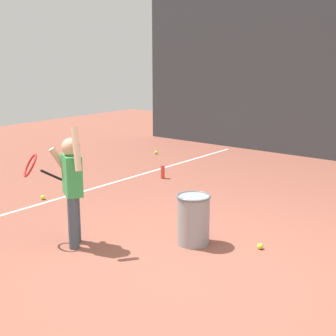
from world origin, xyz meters
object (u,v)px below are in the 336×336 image
(tennis_ball_2, at_px, (156,153))
(tennis_ball_3, at_px, (260,246))
(tennis_ball_0, at_px, (43,197))
(ball_hopper, at_px, (193,219))
(water_bottle, at_px, (163,172))
(tennis_player, at_px, (71,182))

(tennis_ball_2, distance_m, tennis_ball_3, 5.21)
(tennis_ball_2, bearing_deg, tennis_ball_0, -77.66)
(ball_hopper, distance_m, water_bottle, 2.90)
(ball_hopper, height_order, tennis_ball_2, ball_hopper)
(water_bottle, distance_m, tennis_ball_0, 2.12)
(ball_hopper, bearing_deg, tennis_ball_0, -179.98)
(tennis_player, height_order, tennis_ball_2, tennis_player)
(tennis_ball_3, bearing_deg, ball_hopper, -154.56)
(tennis_ball_0, bearing_deg, water_bottle, 73.40)
(water_bottle, relative_size, tennis_ball_2, 3.33)
(tennis_ball_0, relative_size, tennis_ball_2, 1.00)
(tennis_ball_3, bearing_deg, tennis_ball_2, 142.14)
(water_bottle, bearing_deg, tennis_ball_3, -32.01)
(ball_hopper, xyz_separation_m, tennis_ball_3, (0.67, 0.32, -0.26))
(ball_hopper, bearing_deg, water_bottle, 135.55)
(tennis_player, xyz_separation_m, water_bottle, (-1.04, 2.88, -0.62))
(ball_hopper, distance_m, tennis_ball_2, 4.93)
(tennis_ball_2, height_order, tennis_ball_3, same)
(ball_hopper, relative_size, water_bottle, 2.55)
(tennis_player, distance_m, tennis_ball_0, 1.98)
(tennis_player, relative_size, ball_hopper, 2.40)
(tennis_player, xyz_separation_m, tennis_ball_0, (-1.65, 0.85, -0.69))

